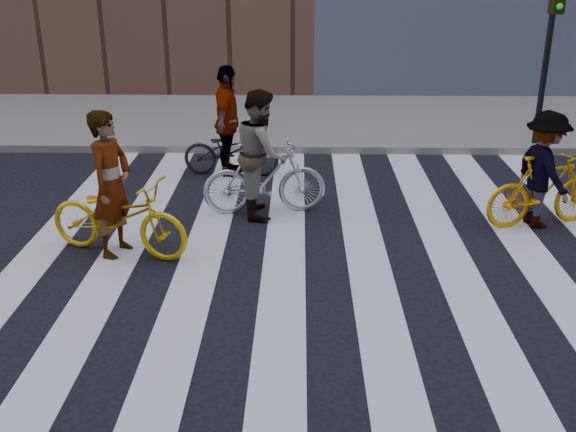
{
  "coord_description": "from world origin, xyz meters",
  "views": [
    {
      "loc": [
        -0.35,
        -7.89,
        3.84
      ],
      "look_at": [
        -0.5,
        0.3,
        0.55
      ],
      "focal_mm": 42.0,
      "sensor_mm": 36.0,
      "label": 1
    }
  ],
  "objects_px": {
    "bike_yellow_left": "(118,217)",
    "bike_silver_mid": "(265,178)",
    "rider_left": "(111,185)",
    "traffic_signal": "(551,35)",
    "bike_dark_rear": "(231,151)",
    "rider_rear": "(227,122)",
    "bike_yellow_right": "(544,191)",
    "rider_mid": "(261,153)",
    "rider_right": "(544,170)"
  },
  "relations": [
    {
      "from": "bike_silver_mid",
      "to": "rider_mid",
      "type": "distance_m",
      "value": 0.4
    },
    {
      "from": "bike_yellow_right",
      "to": "rider_left",
      "type": "relative_size",
      "value": 0.92
    },
    {
      "from": "bike_yellow_right",
      "to": "bike_yellow_left",
      "type": "bearing_deg",
      "value": 86.21
    },
    {
      "from": "bike_yellow_right",
      "to": "rider_mid",
      "type": "distance_m",
      "value": 4.18
    },
    {
      "from": "bike_silver_mid",
      "to": "bike_yellow_right",
      "type": "relative_size",
      "value": 1.05
    },
    {
      "from": "bike_yellow_left",
      "to": "bike_yellow_right",
      "type": "distance_m",
      "value": 6.05
    },
    {
      "from": "bike_yellow_right",
      "to": "rider_right",
      "type": "relative_size",
      "value": 1.05
    },
    {
      "from": "bike_silver_mid",
      "to": "rider_rear",
      "type": "distance_m",
      "value": 2.06
    },
    {
      "from": "rider_right",
      "to": "bike_dark_rear",
      "type": "bearing_deg",
      "value": 50.04
    },
    {
      "from": "traffic_signal",
      "to": "rider_rear",
      "type": "bearing_deg",
      "value": -164.84
    },
    {
      "from": "bike_yellow_left",
      "to": "rider_mid",
      "type": "height_order",
      "value": "rider_mid"
    },
    {
      "from": "bike_yellow_left",
      "to": "bike_dark_rear",
      "type": "height_order",
      "value": "bike_yellow_left"
    },
    {
      "from": "bike_silver_mid",
      "to": "rider_right",
      "type": "xyz_separation_m",
      "value": [
        4.04,
        -0.41,
        0.29
      ]
    },
    {
      "from": "traffic_signal",
      "to": "bike_yellow_right",
      "type": "bearing_deg",
      "value": -106.97
    },
    {
      "from": "traffic_signal",
      "to": "bike_yellow_left",
      "type": "bearing_deg",
      "value": -144.93
    },
    {
      "from": "bike_yellow_left",
      "to": "rider_rear",
      "type": "distance_m",
      "value": 3.59
    },
    {
      "from": "rider_rear",
      "to": "rider_left",
      "type": "bearing_deg",
      "value": 165.22
    },
    {
      "from": "rider_left",
      "to": "rider_mid",
      "type": "relative_size",
      "value": 1.02
    },
    {
      "from": "bike_yellow_left",
      "to": "rider_rear",
      "type": "relative_size",
      "value": 1.03
    },
    {
      "from": "rider_left",
      "to": "rider_right",
      "type": "distance_m",
      "value": 6.05
    },
    {
      "from": "bike_dark_rear",
      "to": "rider_rear",
      "type": "distance_m",
      "value": 0.53
    },
    {
      "from": "bike_yellow_left",
      "to": "rider_mid",
      "type": "relative_size",
      "value": 1.05
    },
    {
      "from": "bike_silver_mid",
      "to": "rider_right",
      "type": "relative_size",
      "value": 1.1
    },
    {
      "from": "bike_silver_mid",
      "to": "bike_dark_rear",
      "type": "distance_m",
      "value": 2.0
    },
    {
      "from": "bike_silver_mid",
      "to": "rider_rear",
      "type": "height_order",
      "value": "rider_rear"
    },
    {
      "from": "bike_silver_mid",
      "to": "rider_left",
      "type": "distance_m",
      "value": 2.47
    },
    {
      "from": "traffic_signal",
      "to": "bike_silver_mid",
      "type": "height_order",
      "value": "traffic_signal"
    },
    {
      "from": "bike_yellow_left",
      "to": "rider_mid",
      "type": "distance_m",
      "value": 2.4
    },
    {
      "from": "rider_right",
      "to": "rider_left",
      "type": "bearing_deg",
      "value": 86.21
    },
    {
      "from": "bike_yellow_left",
      "to": "bike_yellow_right",
      "type": "height_order",
      "value": "bike_yellow_right"
    },
    {
      "from": "bike_dark_rear",
      "to": "bike_yellow_left",
      "type": "bearing_deg",
      "value": 165.22
    },
    {
      "from": "bike_silver_mid",
      "to": "rider_rear",
      "type": "relative_size",
      "value": 0.96
    },
    {
      "from": "bike_yellow_right",
      "to": "rider_right",
      "type": "bearing_deg",
      "value": 75.74
    },
    {
      "from": "rider_right",
      "to": "bike_yellow_left",
      "type": "bearing_deg",
      "value": 86.3
    },
    {
      "from": "rider_left",
      "to": "traffic_signal",
      "type": "bearing_deg",
      "value": -37.59
    },
    {
      "from": "rider_mid",
      "to": "rider_right",
      "type": "distance_m",
      "value": 4.11
    },
    {
      "from": "bike_silver_mid",
      "to": "rider_mid",
      "type": "relative_size",
      "value": 0.98
    },
    {
      "from": "bike_yellow_left",
      "to": "bike_silver_mid",
      "type": "bearing_deg",
      "value": -33.39
    },
    {
      "from": "bike_dark_rear",
      "to": "rider_right",
      "type": "xyz_separation_m",
      "value": [
        4.74,
        -2.28,
        0.41
      ]
    },
    {
      "from": "traffic_signal",
      "to": "bike_dark_rear",
      "type": "height_order",
      "value": "traffic_signal"
    },
    {
      "from": "bike_dark_rear",
      "to": "rider_mid",
      "type": "height_order",
      "value": "rider_mid"
    },
    {
      "from": "bike_yellow_right",
      "to": "rider_left",
      "type": "xyz_separation_m",
      "value": [
        -6.0,
        -1.1,
        0.44
      ]
    },
    {
      "from": "bike_yellow_right",
      "to": "bike_dark_rear",
      "type": "relative_size",
      "value": 1.05
    },
    {
      "from": "bike_dark_rear",
      "to": "rider_right",
      "type": "relative_size",
      "value": 1.0
    },
    {
      "from": "rider_mid",
      "to": "bike_silver_mid",
      "type": "bearing_deg",
      "value": -97.25
    },
    {
      "from": "bike_yellow_right",
      "to": "bike_silver_mid",
      "type": "bearing_deg",
      "value": 70.0
    },
    {
      "from": "bike_silver_mid",
      "to": "bike_dark_rear",
      "type": "xyz_separation_m",
      "value": [
        -0.7,
        1.87,
        -0.11
      ]
    },
    {
      "from": "bike_silver_mid",
      "to": "rider_left",
      "type": "height_order",
      "value": "rider_left"
    },
    {
      "from": "traffic_signal",
      "to": "rider_right",
      "type": "bearing_deg",
      "value": -107.64
    },
    {
      "from": "bike_dark_rear",
      "to": "rider_rear",
      "type": "relative_size",
      "value": 0.87
    }
  ]
}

